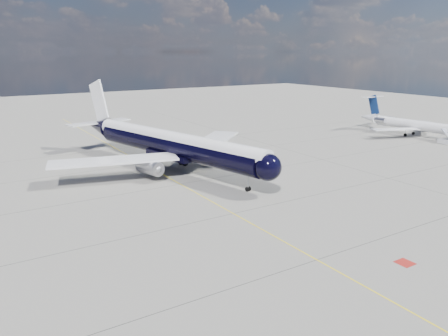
{
  "coord_description": "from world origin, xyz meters",
  "views": [
    {
      "loc": [
        -28.53,
        -33.3,
        19.8
      ],
      "look_at": [
        2.93,
        16.91,
        4.0
      ],
      "focal_mm": 35.0,
      "sensor_mm": 36.0,
      "label": 1
    }
  ],
  "objects": [
    {
      "name": "red_marking",
      "position": [
        6.8,
        -10.0,
        0.0
      ],
      "size": [
        1.6,
        1.6,
        0.01
      ],
      "primitive_type": "cube",
      "color": "maroon",
      "rests_on": "ground"
    },
    {
      "name": "boarding_stair",
      "position": [
        64.25,
        21.14,
        0.63
      ],
      "size": [
        2.93,
        3.44,
        3.4
      ],
      "rotation": [
        0.0,
        0.0,
        -0.16
      ],
      "color": "white",
      "rests_on": "ground"
    },
    {
      "name": "ground",
      "position": [
        0.0,
        30.0,
        0.0
      ],
      "size": [
        320.0,
        320.0,
        0.0
      ],
      "primitive_type": "plane",
      "color": "gray",
      "rests_on": "ground"
    },
    {
      "name": "taxiway_centerline",
      "position": [
        0.0,
        25.0,
        0.0
      ],
      "size": [
        0.16,
        160.0,
        0.01
      ],
      "primitive_type": "cube",
      "color": "yellow",
      "rests_on": "ground"
    },
    {
      "name": "main_airliner",
      "position": [
        2.51,
        34.3,
        4.5
      ],
      "size": [
        40.11,
        49.59,
        14.51
      ],
      "rotation": [
        0.0,
        0.0,
        0.24
      ],
      "color": "black",
      "rests_on": "ground"
    },
    {
      "name": "regional_jet",
      "position": [
        65.54,
        32.53,
        2.89
      ],
      "size": [
        23.5,
        27.07,
        9.16
      ],
      "rotation": [
        0.0,
        0.0,
        0.08
      ],
      "color": "white",
      "rests_on": "ground"
    }
  ]
}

